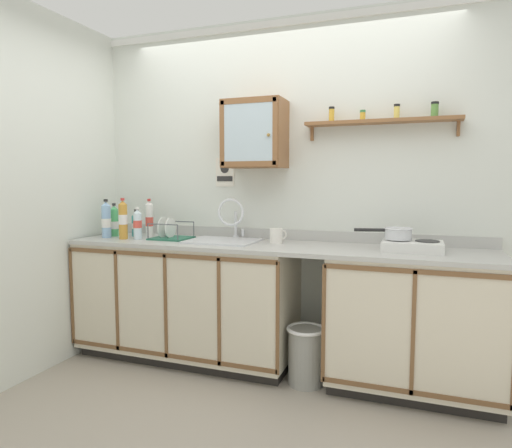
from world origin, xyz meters
TOP-DOWN VIEW (x-y plane):
  - floor at (0.00, 0.00)m, footprint 6.08×6.08m
  - back_wall at (0.00, 0.64)m, footprint 3.68×0.07m
  - side_wall_left at (-1.57, -0.29)m, footprint 0.05×3.42m
  - lower_cabinet_run at (-0.68, 0.32)m, footprint 1.70×0.62m
  - lower_cabinet_run_right at (0.99, 0.32)m, footprint 1.09×0.62m
  - countertop at (0.00, 0.31)m, footprint 3.04×0.64m
  - backsplash at (0.00, 0.61)m, footprint 3.04×0.02m
  - sink at (-0.38, 0.36)m, footprint 0.52×0.45m
  - hot_plate_stove at (0.96, 0.34)m, footprint 0.38×0.28m
  - saucepan at (0.87, 0.36)m, footprint 0.37×0.18m
  - bottle_detergent_teal_0 at (-1.18, 0.40)m, footprint 0.08×0.08m
  - bottle_opaque_white_1 at (-1.08, 0.42)m, footprint 0.06×0.06m
  - bottle_soda_green_2 at (-1.36, 0.34)m, footprint 0.07×0.07m
  - bottle_juice_amber_3 at (-1.18, 0.21)m, footprint 0.07×0.07m
  - bottle_water_clear_4 at (-1.06, 0.24)m, footprint 0.07×0.07m
  - bottle_water_blue_5 at (-1.36, 0.24)m, footprint 0.08×0.08m
  - dish_rack at (-0.84, 0.35)m, footprint 0.28×0.28m
  - mug at (0.03, 0.39)m, footprint 0.11×0.11m
  - wall_cabinet at (-0.18, 0.48)m, footprint 0.45×0.31m
  - spice_shelf at (0.74, 0.55)m, footprint 1.05×0.14m
  - warning_sign at (-0.48, 0.61)m, footprint 0.16×0.01m
  - trash_bin at (0.31, 0.17)m, footprint 0.27×0.27m

SIDE VIEW (x-z plane):
  - floor at x=0.00m, z-range 0.00..0.00m
  - trash_bin at x=0.31m, z-range 0.01..0.41m
  - lower_cabinet_run_right at x=0.99m, z-range 0.00..0.90m
  - lower_cabinet_run at x=-0.68m, z-range 0.00..0.90m
  - sink at x=-0.38m, z-range 0.68..1.15m
  - countertop at x=0.00m, z-range 0.90..0.93m
  - hot_plate_stove at x=0.96m, z-range 0.93..1.00m
  - dish_rack at x=-0.84m, z-range 0.88..1.05m
  - backsplash at x=0.00m, z-range 0.93..1.01m
  - mug at x=0.03m, z-range 0.93..1.04m
  - bottle_detergent_teal_0 at x=-1.18m, z-range 0.92..1.14m
  - saucepan at x=0.87m, z-range 1.00..1.08m
  - bottle_water_clear_4 at x=-1.06m, z-range 0.92..1.18m
  - bottle_soda_green_2 at x=-1.36m, z-range 0.91..1.19m
  - bottle_water_blue_5 at x=-1.36m, z-range 0.92..1.22m
  - bottle_opaque_white_1 at x=-1.08m, z-range 0.92..1.23m
  - bottle_juice_amber_3 at x=-1.18m, z-range 0.92..1.24m
  - side_wall_left at x=-1.57m, z-range 0.00..2.61m
  - back_wall at x=0.00m, z-range 0.01..2.62m
  - warning_sign at x=-0.48m, z-range 1.34..1.57m
  - wall_cabinet at x=-0.18m, z-range 1.48..1.98m
  - spice_shelf at x=0.74m, z-range 1.69..1.92m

